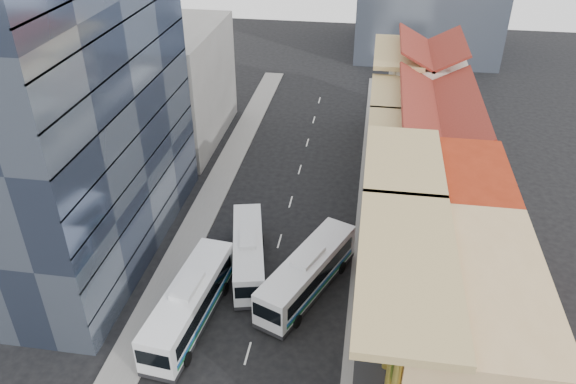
% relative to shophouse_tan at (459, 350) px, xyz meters
% --- Properties ---
extents(sidewalk_right, '(3.00, 90.00, 0.15)m').
position_rel_shophouse_tan_xyz_m(sidewalk_right, '(-5.50, 17.00, -5.92)').
color(sidewalk_right, slate).
rests_on(sidewalk_right, ground).
extents(sidewalk_left, '(3.00, 90.00, 0.15)m').
position_rel_shophouse_tan_xyz_m(sidewalk_left, '(-22.50, 17.00, -5.92)').
color(sidewalk_left, slate).
rests_on(sidewalk_left, ground).
extents(shophouse_tan, '(8.00, 14.00, 12.00)m').
position_rel_shophouse_tan_xyz_m(shophouse_tan, '(0.00, 0.00, 0.00)').
color(shophouse_tan, '#D8B27C').
rests_on(shophouse_tan, ground).
extents(shophouse_red, '(8.00, 10.00, 12.00)m').
position_rel_shophouse_tan_xyz_m(shophouse_red, '(0.00, 12.00, 0.00)').
color(shophouse_red, '#A12C12').
rests_on(shophouse_red, ground).
extents(shophouse_cream_near, '(8.00, 9.00, 10.00)m').
position_rel_shophouse_tan_xyz_m(shophouse_cream_near, '(0.00, 21.50, -1.00)').
color(shophouse_cream_near, beige).
rests_on(shophouse_cream_near, ground).
extents(shophouse_cream_mid, '(8.00, 9.00, 10.00)m').
position_rel_shophouse_tan_xyz_m(shophouse_cream_mid, '(0.00, 30.50, -1.00)').
color(shophouse_cream_mid, beige).
rests_on(shophouse_cream_mid, ground).
extents(shophouse_cream_far, '(8.00, 12.00, 11.00)m').
position_rel_shophouse_tan_xyz_m(shophouse_cream_far, '(0.00, 41.00, -0.50)').
color(shophouse_cream_far, beige).
rests_on(shophouse_cream_far, ground).
extents(office_tower, '(12.00, 26.00, 30.00)m').
position_rel_shophouse_tan_xyz_m(office_tower, '(-31.00, 14.00, 9.00)').
color(office_tower, '#424E69').
rests_on(office_tower, ground).
extents(office_block_far, '(10.00, 18.00, 14.00)m').
position_rel_shophouse_tan_xyz_m(office_block_far, '(-30.00, 37.00, 1.00)').
color(office_block_far, gray).
rests_on(office_block_far, ground).
extents(bus_left_near, '(4.19, 12.63, 3.98)m').
position_rel_shophouse_tan_xyz_m(bus_left_near, '(-19.06, 5.49, -4.01)').
color(bus_left_near, white).
rests_on(bus_left_near, ground).
extents(bus_left_far, '(5.07, 11.45, 3.58)m').
position_rel_shophouse_tan_xyz_m(bus_left_far, '(-16.00, 12.63, -4.21)').
color(bus_left_far, silver).
rests_on(bus_left_far, ground).
extents(bus_right, '(7.38, 12.37, 3.92)m').
position_rel_shophouse_tan_xyz_m(bus_right, '(-10.53, 10.50, -4.04)').
color(bus_right, silver).
rests_on(bus_right, ground).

